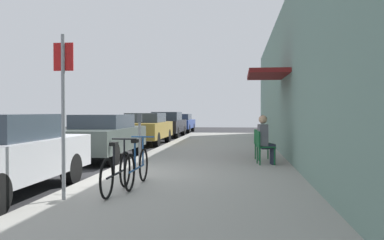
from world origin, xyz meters
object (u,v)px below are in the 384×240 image
parked_car_2 (145,128)px  parked_car_4 (180,123)px  bicycle_1 (117,172)px  parked_car_1 (102,136)px  parking_meter (140,134)px  seated_patron_0 (265,138)px  cafe_chair_1 (261,142)px  street_sign (63,103)px  cafe_chair_0 (263,145)px  parked_car_3 (167,124)px  bicycle_0 (137,167)px

parked_car_2 → parked_car_4: 10.75m
bicycle_1 → parked_car_2: bearing=100.6°
parked_car_1 → parked_car_2: 5.97m
parked_car_2 → parking_meter: 7.55m
seated_patron_0 → cafe_chair_1: (-0.06, 0.98, -0.19)m
street_sign → parked_car_1: bearing=103.6°
cafe_chair_0 → parked_car_2: bearing=123.2°
parked_car_2 → parked_car_4: (0.00, 10.75, -0.05)m
parked_car_2 → parked_car_3: parked_car_3 is taller
bicycle_0 → cafe_chair_0: size_ratio=1.97×
parking_meter → street_sign: street_sign is taller
seated_patron_0 → cafe_chair_1: 1.00m
parked_car_4 → parked_car_3: bearing=-90.0°
parked_car_2 → bicycle_1: size_ratio=2.57×
cafe_chair_1 → seated_patron_0: bearing=-86.6°
parked_car_2 → parked_car_1: bearing=-90.0°
parked_car_3 → street_sign: size_ratio=1.69×
parked_car_1 → cafe_chair_1: bearing=-5.5°
parked_car_1 → bicycle_0: parked_car_1 is taller
parked_car_2 → street_sign: (1.50, -12.16, 0.89)m
bicycle_0 → parked_car_1: bearing=115.7°
street_sign → bicycle_0: size_ratio=1.52×
parked_car_4 → street_sign: (1.50, -22.91, 0.94)m
parked_car_2 → bicycle_0: size_ratio=2.57×
parked_car_4 → bicycle_1: bearing=-84.4°
seated_patron_0 → parking_meter: bearing=179.5°
parked_car_2 → bicycle_1: 11.76m
parked_car_1 → cafe_chair_0: 5.07m
bicycle_0 → cafe_chair_0: bicycle_0 is taller
cafe_chair_0 → seated_patron_0: 0.20m
street_sign → seated_patron_0: bearing=54.2°
parked_car_3 → cafe_chair_1: 12.93m
bicycle_0 → cafe_chair_1: bearing=60.6°
seated_patron_0 → cafe_chair_1: size_ratio=1.48×
bicycle_1 → street_sign: bearing=-137.6°
parked_car_3 → parking_meter: bearing=-83.2°
parking_meter → bicycle_1: (0.62, -4.16, -0.41)m
parking_meter → bicycle_0: bearing=-77.0°
parked_car_1 → cafe_chair_0: parked_car_1 is taller
cafe_chair_0 → cafe_chair_1: 0.99m
seated_patron_0 → cafe_chair_0: bearing=-171.8°
bicycle_1 → parked_car_3: bearing=97.2°
parked_car_4 → street_sign: size_ratio=1.69×
bicycle_1 → cafe_chair_0: (2.69, 4.12, 0.14)m
parked_car_3 → cafe_chair_0: 13.85m
bicycle_1 → cafe_chair_0: 4.93m
parked_car_3 → parked_car_4: size_ratio=1.00×
parked_car_2 → cafe_chair_1: bearing=-52.9°
bicycle_1 → seated_patron_0: size_ratio=1.33×
bicycle_0 → seated_patron_0: (2.56, 3.46, 0.34)m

